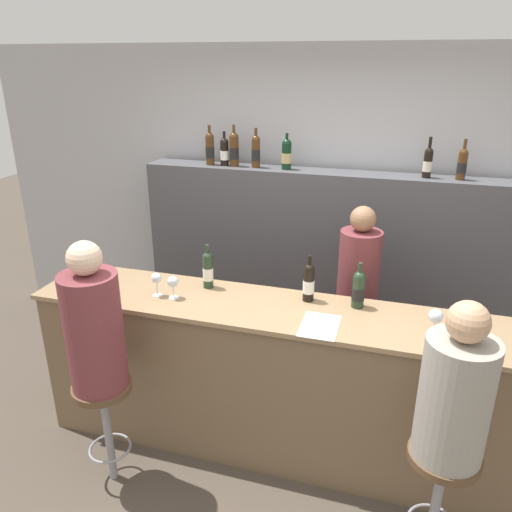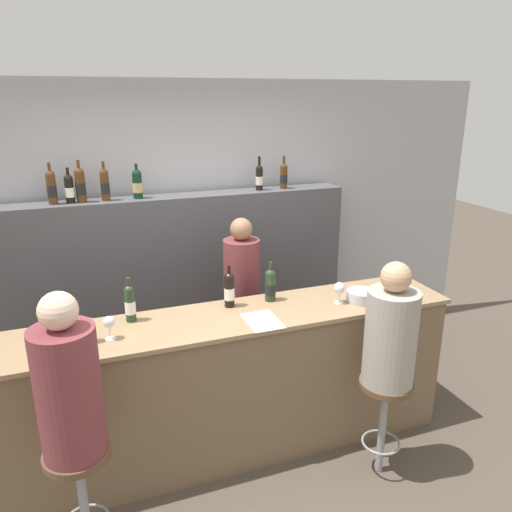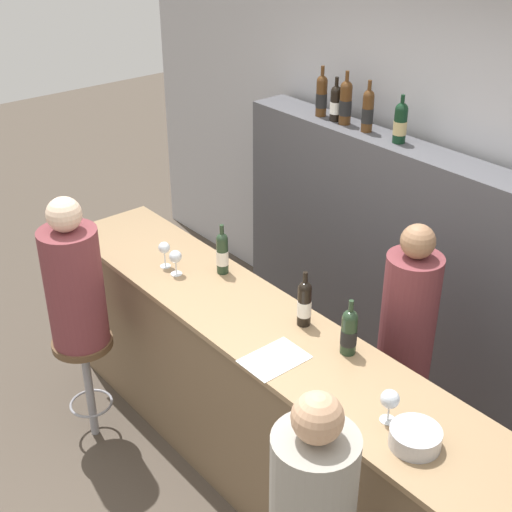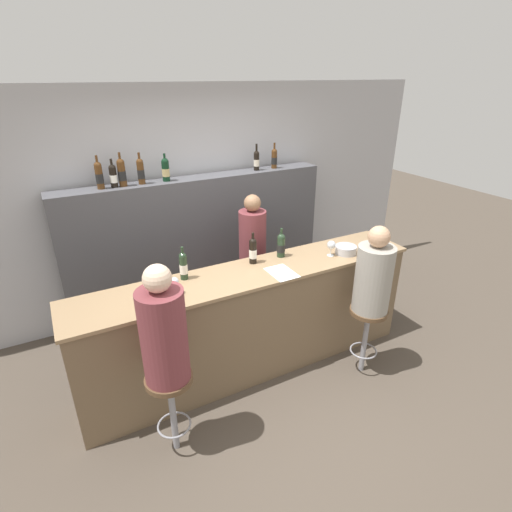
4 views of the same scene
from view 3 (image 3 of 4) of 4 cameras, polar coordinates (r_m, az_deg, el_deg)
The scene contains 21 objects.
ground_plane at distance 4.16m, azimuth -2.17°, elevation -19.16°, with size 16.00×16.00×0.00m, color #4C4238.
wall_back at distance 4.48m, azimuth 16.01°, elevation 4.19°, with size 6.40×0.05×2.60m.
bar_counter at distance 3.90m, azimuth 0.85°, elevation -12.10°, with size 3.26×0.57×1.06m.
back_bar_cabinet at distance 4.53m, azimuth 13.53°, elevation -2.07°, with size 3.05×0.28×1.64m.
wine_bottle_counter_0 at distance 3.98m, azimuth -2.71°, elevation 0.27°, with size 0.07×0.07×0.30m.
wine_bottle_counter_1 at distance 3.54m, azimuth 3.89°, elevation -3.75°, with size 0.07×0.07×0.30m.
wine_bottle_counter_2 at distance 3.37m, azimuth 7.46°, elevation -5.99°, with size 0.08×0.08×0.29m.
wine_bottle_backbar_0 at distance 4.75m, azimuth 5.27°, elevation 12.68°, with size 0.07×0.07×0.33m.
wine_bottle_backbar_1 at distance 4.67m, azimuth 6.39°, elevation 12.08°, with size 0.07×0.07×0.28m.
wine_bottle_backbar_2 at distance 4.60m, azimuth 7.18°, elevation 12.11°, with size 0.08×0.08×0.34m.
wine_bottle_backbar_3 at distance 4.48m, azimuth 8.93°, elevation 11.44°, with size 0.07×0.07×0.32m.
wine_bottle_backbar_4 at distance 4.33m, azimuth 11.48°, elevation 10.43°, with size 0.08×0.08×0.29m.
wine_glass_0 at distance 4.07m, azimuth -7.36°, elevation 0.59°, with size 0.07×0.07×0.16m.
wine_glass_1 at distance 3.99m, azimuth -6.46°, elevation -0.11°, with size 0.07×0.07×0.15m.
wine_glass_2 at distance 3.02m, azimuth 10.66°, elevation -11.24°, with size 0.08×0.08×0.15m.
metal_bowl at distance 2.98m, azimuth 12.62°, elevation -13.99°, with size 0.21×0.21×0.08m.
tasting_menu at distance 3.36m, azimuth 1.49°, elevation -8.25°, with size 0.21×0.30×0.00m.
bar_stool_left at distance 4.31m, azimuth -13.49°, elevation -8.26°, with size 0.35×0.35×0.70m.
guest_seated_left at distance 4.01m, azimuth -14.38°, elevation -1.99°, with size 0.32×0.32×0.89m.
guest_seated_right at distance 2.78m, azimuth 4.61°, elevation -18.44°, with size 0.33×0.33×0.81m.
bartender at distance 3.98m, azimuth 11.67°, elevation -8.35°, with size 0.29×0.29×1.55m.
Camera 3 is at (2.23, -1.65, 3.09)m, focal length 50.00 mm.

